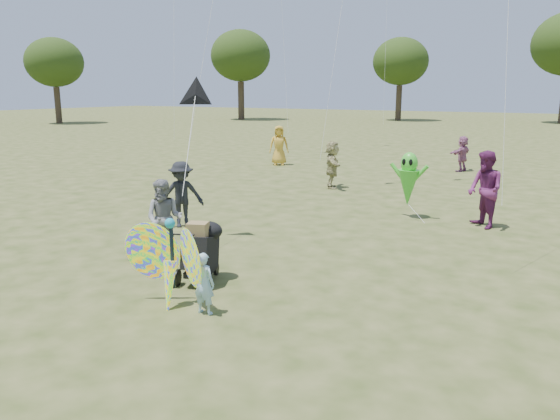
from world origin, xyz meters
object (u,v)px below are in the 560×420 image
(crowd_e, at_px, (485,190))
(butterfly_kite, at_px, (171,264))
(adult_man, at_px, (164,219))
(alien_kite, at_px, (408,181))
(crowd_j, at_px, (462,154))
(jogging_stroller, at_px, (202,248))
(crowd_b, at_px, (182,194))
(crowd_d, at_px, (332,165))
(crowd_g, at_px, (279,145))
(child_girl, at_px, (204,283))

(crowd_e, height_order, butterfly_kite, crowd_e)
(adult_man, relative_size, alien_kite, 0.91)
(crowd_j, distance_m, jogging_stroller, 16.05)
(jogging_stroller, distance_m, alien_kite, 6.83)
(crowd_b, xyz_separation_m, crowd_j, (3.99, 13.10, -0.08))
(crowd_d, bearing_deg, jogging_stroller, 164.19)
(crowd_b, distance_m, jogging_stroller, 4.08)
(crowd_e, bearing_deg, crowd_g, -167.44)
(child_girl, bearing_deg, crowd_j, -95.02)
(crowd_g, distance_m, crowd_j, 7.83)
(crowd_d, xyz_separation_m, crowd_j, (3.04, 6.28, -0.08))
(crowd_g, relative_size, butterfly_kite, 1.01)
(alien_kite, bearing_deg, butterfly_kite, -100.29)
(jogging_stroller, bearing_deg, crowd_d, 81.22)
(jogging_stroller, height_order, butterfly_kite, butterfly_kite)
(crowd_j, xyz_separation_m, alien_kite, (0.53, -9.40, 0.24))
(crowd_b, height_order, crowd_d, crowd_b)
(crowd_d, bearing_deg, alien_kite, -157.94)
(child_girl, bearing_deg, crowd_e, -113.76)
(crowd_e, bearing_deg, jogging_stroller, -69.87)
(jogging_stroller, distance_m, butterfly_kite, 1.16)
(crowd_e, relative_size, alien_kite, 1.09)
(crowd_j, relative_size, jogging_stroller, 1.29)
(crowd_g, height_order, alien_kite, crowd_g)
(adult_man, xyz_separation_m, alien_kite, (3.21, 5.82, 0.18))
(child_girl, height_order, adult_man, adult_man)
(jogging_stroller, bearing_deg, butterfly_kite, -96.58)
(crowd_e, bearing_deg, butterfly_kite, -64.50)
(jogging_stroller, bearing_deg, crowd_g, 94.85)
(crowd_d, xyz_separation_m, crowd_g, (-4.50, 4.20, 0.07))
(crowd_e, bearing_deg, crowd_b, -101.82)
(child_girl, height_order, crowd_e, crowd_e)
(crowd_d, distance_m, alien_kite, 4.75)
(crowd_e, distance_m, crowd_g, 12.47)
(crowd_b, distance_m, butterfly_kite, 5.11)
(adult_man, relative_size, crowd_g, 0.90)
(crowd_e, bearing_deg, crowd_j, 153.65)
(crowd_d, bearing_deg, crowd_b, 145.18)
(crowd_d, distance_m, jogging_stroller, 9.92)
(crowd_g, bearing_deg, crowd_b, -101.63)
(child_girl, xyz_separation_m, crowd_g, (-7.31, 15.05, 0.40))
(crowd_j, relative_size, butterfly_kite, 0.84)
(crowd_d, xyz_separation_m, butterfly_kite, (2.17, -10.86, -0.13))
(crowd_d, relative_size, jogging_stroller, 1.43)
(adult_man, relative_size, butterfly_kite, 0.91)
(crowd_g, xyz_separation_m, jogging_stroller, (6.41, -13.93, -0.27))
(child_girl, distance_m, crowd_j, 17.14)
(child_girl, distance_m, jogging_stroller, 1.44)
(crowd_g, bearing_deg, jogging_stroller, -94.81)
(child_girl, xyz_separation_m, crowd_e, (2.71, 7.62, 0.47))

